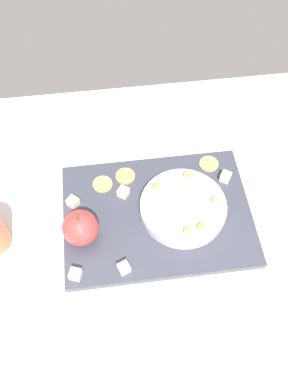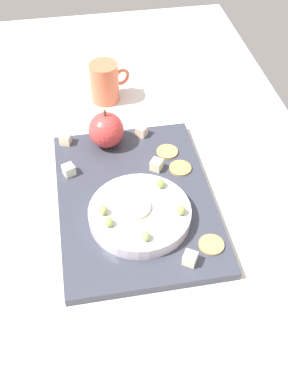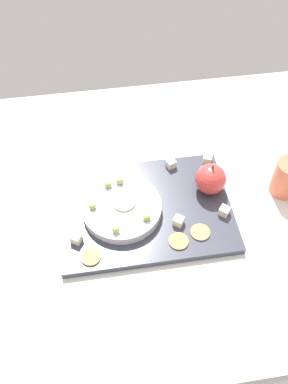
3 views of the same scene
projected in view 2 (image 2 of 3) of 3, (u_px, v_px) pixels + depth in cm
name	position (u px, v px, depth cm)	size (l,w,h in cm)	color
table	(117.00, 208.00, 86.07)	(148.35, 82.24, 4.56)	silver
platter	(135.00, 200.00, 83.37)	(38.05, 27.32, 1.67)	#373B47
serving_dish	(140.00, 214.00, 78.43)	(17.44, 17.44, 2.24)	silver
apple_whole	(108.00, 130.00, 90.20)	(7.00, 7.00, 7.00)	#D23C3A
apple_stem	(106.00, 113.00, 87.22)	(0.50, 0.50, 1.20)	brown
cheese_cube_0	(190.00, 258.00, 72.30)	(2.01, 2.01, 2.01)	#F3EBC8
cheese_cube_1	(142.00, 131.00, 93.90)	(2.01, 2.01, 2.01)	#F9E1C2
cheese_cube_2	(156.00, 165.00, 86.99)	(2.01, 2.01, 2.01)	#F9F0C2
cheese_cube_3	(69.00, 170.00, 86.03)	(2.01, 2.01, 2.01)	white
cheese_cube_4	(65.00, 139.00, 92.10)	(2.01, 2.01, 2.01)	#F9EEC5
cracker_0	(180.00, 168.00, 87.54)	(4.21, 4.21, 0.40)	tan
cracker_1	(167.00, 152.00, 90.75)	(4.21, 4.21, 0.40)	tan
cracker_2	(211.00, 245.00, 75.14)	(4.21, 4.21, 0.40)	tan
grape_0	(161.00, 183.00, 80.86)	(1.71, 1.54, 1.46)	#89B44C
grape_1	(103.00, 210.00, 76.56)	(1.71, 1.54, 1.53)	#95AC5B
grape_2	(181.00, 210.00, 76.49)	(1.71, 1.54, 1.62)	#97AC57
grape_3	(145.00, 236.00, 72.84)	(1.71, 1.54, 1.49)	#8DB261
grape_4	(109.00, 222.00, 74.85)	(1.71, 1.54, 1.41)	#8AAD53
apple_slice_0	(134.00, 207.00, 77.67)	(5.63, 5.63, 0.60)	#F1E8B4
cup	(105.00, 82.00, 102.72)	(6.41, 9.33, 9.00)	#E26C49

